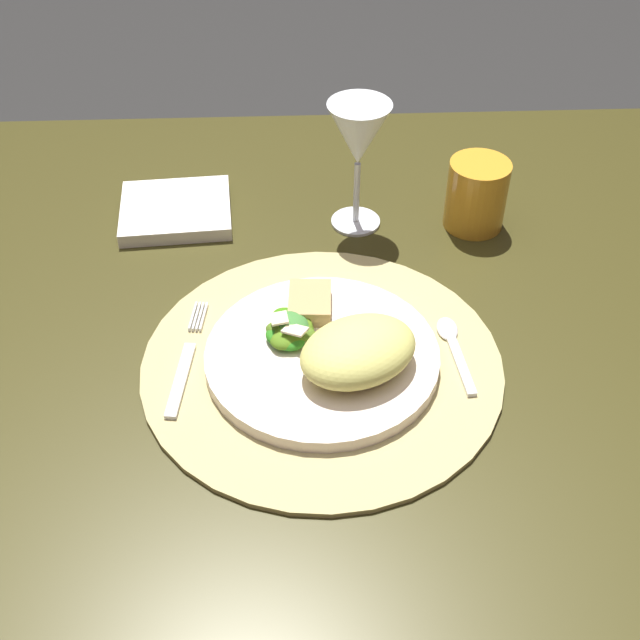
% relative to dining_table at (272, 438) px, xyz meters
% --- Properties ---
extents(dining_table, '(1.43, 1.03, 0.70)m').
position_rel_dining_table_xyz_m(dining_table, '(0.00, 0.00, 0.00)').
color(dining_table, '#383414').
rests_on(dining_table, ground).
extents(placemat, '(0.38, 0.38, 0.01)m').
position_rel_dining_table_xyz_m(placemat, '(0.06, -0.03, 0.15)').
color(placemat, tan).
rests_on(placemat, dining_table).
extents(dinner_plate, '(0.25, 0.25, 0.02)m').
position_rel_dining_table_xyz_m(dinner_plate, '(0.06, -0.03, 0.16)').
color(dinner_plate, silver).
rests_on(dinner_plate, placemat).
extents(pasta_serving, '(0.15, 0.14, 0.05)m').
position_rel_dining_table_xyz_m(pasta_serving, '(0.09, -0.05, 0.20)').
color(pasta_serving, '#D5D068').
rests_on(pasta_serving, dinner_plate).
extents(salad_greens, '(0.07, 0.08, 0.03)m').
position_rel_dining_table_xyz_m(salad_greens, '(0.03, -0.00, 0.18)').
color(salad_greens, '#367710').
rests_on(salad_greens, dinner_plate).
extents(bread_piece, '(0.05, 0.06, 0.02)m').
position_rel_dining_table_xyz_m(bread_piece, '(0.05, 0.04, 0.18)').
color(bread_piece, tan).
rests_on(bread_piece, dinner_plate).
extents(fork, '(0.03, 0.17, 0.00)m').
position_rel_dining_table_xyz_m(fork, '(-0.08, -0.03, 0.16)').
color(fork, silver).
rests_on(fork, placemat).
extents(spoon, '(0.03, 0.12, 0.01)m').
position_rel_dining_table_xyz_m(spoon, '(0.20, -0.01, 0.16)').
color(spoon, silver).
rests_on(spoon, placemat).
extents(napkin, '(0.15, 0.14, 0.02)m').
position_rel_dining_table_xyz_m(napkin, '(-0.12, 0.25, 0.16)').
color(napkin, white).
rests_on(napkin, dining_table).
extents(wine_glass, '(0.08, 0.08, 0.17)m').
position_rel_dining_table_xyz_m(wine_glass, '(0.11, 0.23, 0.27)').
color(wine_glass, silver).
rests_on(wine_glass, dining_table).
extents(amber_tumbler, '(0.08, 0.08, 0.09)m').
position_rel_dining_table_xyz_m(amber_tumbler, '(0.26, 0.22, 0.20)').
color(amber_tumbler, gold).
rests_on(amber_tumbler, dining_table).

